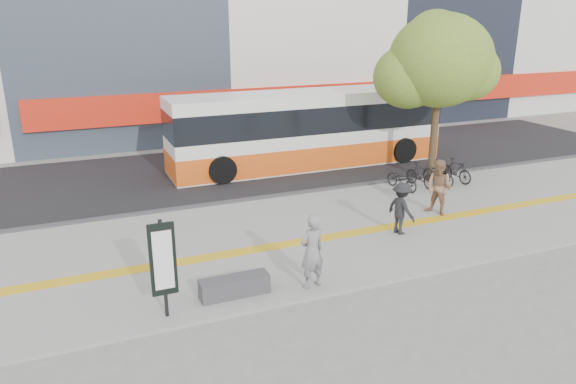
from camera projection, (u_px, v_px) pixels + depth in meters
name	position (u px, v px, depth m)	size (l,w,h in m)	color
ground	(315.00, 259.00, 14.39)	(120.00, 120.00, 0.00)	slate
sidewalk	(293.00, 237.00, 15.69)	(40.00, 7.00, 0.08)	slate
tactile_strip	(300.00, 242.00, 15.24)	(40.00, 0.45, 0.01)	gold
street	(222.00, 171.00, 22.27)	(40.00, 8.00, 0.06)	black
curb	(254.00, 200.00, 18.75)	(40.00, 0.25, 0.14)	#323234
bench	(235.00, 286.00, 12.29)	(1.60, 0.45, 0.45)	#323234
signboard	(163.00, 261.00, 11.11)	(0.55, 0.10, 2.20)	black
street_tree	(438.00, 62.00, 19.81)	(4.40, 3.80, 6.31)	#352518
bus	(307.00, 131.00, 22.68)	(11.67, 2.77, 3.11)	silver
bicycle_row	(429.00, 175.00, 20.13)	(3.14, 1.60, 0.89)	black
seated_woman	(312.00, 251.00, 12.48)	(0.66, 0.43, 1.81)	black
pedestrian_tan	(439.00, 188.00, 17.10)	(0.87, 0.68, 1.79)	#896446
pedestrian_dark	(401.00, 208.00, 15.62)	(1.00, 0.57, 1.54)	black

